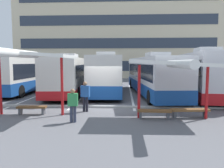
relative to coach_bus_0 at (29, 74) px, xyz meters
name	(u,v)px	position (x,y,z in m)	size (l,w,h in m)	color
ground_plane	(102,107)	(7.81, -7.43, -1.61)	(160.00, 160.00, 0.00)	slate
terminal_building	(118,37)	(7.84, 24.60, 6.16)	(36.35, 14.70, 18.28)	beige
coach_bus_0	(29,74)	(0.00, 0.00, 0.00)	(2.58, 11.47, 3.54)	silver
coach_bus_1	(71,75)	(4.23, -0.57, 0.00)	(3.47, 12.69, 3.47)	silver
coach_bus_2	(107,74)	(7.57, -0.48, 0.04)	(2.92, 11.71, 3.61)	silver
coach_bus_3	(152,76)	(11.53, -1.84, -0.01)	(3.71, 12.64, 3.51)	silver
coach_bus_4	(201,74)	(15.31, -2.68, 0.18)	(3.42, 10.78, 3.82)	silver
lane_stripe_0	(4,93)	(-1.85, -1.35, -1.61)	(0.16, 14.00, 0.01)	white
lane_stripe_1	(45,93)	(2.01, -1.35, -1.61)	(0.16, 14.00, 0.01)	white
lane_stripe_2	(88,93)	(5.88, -1.35, -1.61)	(0.16, 14.00, 0.01)	white
lane_stripe_3	(131,94)	(9.75, -1.35, -1.61)	(0.16, 14.00, 0.01)	white
lane_stripe_4	(175,94)	(13.61, -1.35, -1.61)	(0.16, 14.00, 0.01)	white
lane_stripe_5	(221,94)	(17.48, -1.35, -1.61)	(0.16, 14.00, 0.01)	white
waiting_shelter_1	(27,55)	(4.26, -9.74, 1.49)	(4.31, 4.91, 3.42)	red
bench_2	(32,108)	(4.26, -9.44, -1.28)	(1.54, 0.52, 0.45)	brown
waiting_shelter_2	(175,65)	(11.52, -10.09, 1.02)	(4.28, 4.55, 2.90)	red
bench_3	(154,112)	(10.62, -10.01, -1.28)	(1.65, 0.49, 0.45)	brown
bench_4	(190,111)	(12.42, -9.72, -1.27)	(1.92, 0.61, 0.45)	brown
platform_kerb	(102,107)	(7.81, -7.50, -1.55)	(44.00, 0.24, 0.12)	#ADADA8
waiting_passenger_0	(73,103)	(6.80, -10.84, -0.73)	(0.46, 0.25, 1.56)	#33384C
waiting_passenger_1	(85,94)	(6.98, -8.61, -0.64)	(0.52, 0.30, 1.69)	black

